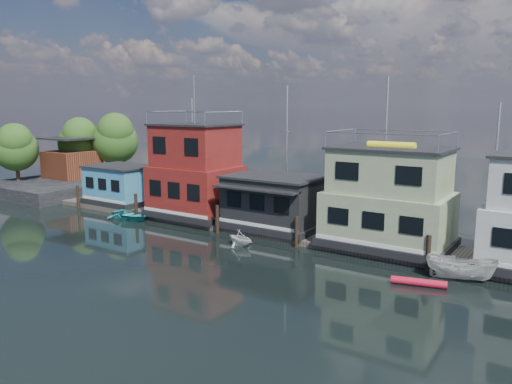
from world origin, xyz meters
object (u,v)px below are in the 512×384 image
Objects in this scene: red_kayak at (419,282)px; motorboat at (461,268)px; houseboat_dark at (275,202)px; dinghy_white at (240,238)px; dinghy_teal at (131,215)px; houseboat_blue at (121,185)px; houseboat_red at (196,172)px; houseboat_green at (389,199)px.

motorboat is (1.73, 2.17, 0.53)m from red_kayak.
red_kayak is (12.81, -5.69, -2.20)m from houseboat_dark.
houseboat_dark is 3.37× the size of dinghy_white.
motorboat is 27.20m from dinghy_teal.
dinghy_white is 12.86m from red_kayak.
houseboat_blue is at bearing 61.24° from dinghy_teal.
red_kayak is at bearing -15.33° from houseboat_red.
red_kayak is at bearing 133.64° from motorboat.
houseboat_green is at bearing -75.55° from dinghy_teal.
motorboat reaches higher than red_kayak.
dinghy_teal is (-12.66, 1.34, -0.15)m from dinghy_white.
houseboat_blue reaches higher than dinghy_teal.
houseboat_red reaches higher than houseboat_blue.
houseboat_dark is 2.51× the size of red_kayak.
houseboat_red is 23.07m from motorboat.
dinghy_white is (-8.99, -4.67, -2.97)m from houseboat_green.
dinghy_teal is at bearing -171.27° from houseboat_green.
houseboat_blue reaches higher than dinghy_white.
motorboat is at bearing -32.57° from houseboat_green.
houseboat_blue is 1.66× the size of motorboat.
dinghy_white is 0.57× the size of motorboat.
houseboat_green is (26.50, 0.00, 1.34)m from houseboat_blue.
houseboat_blue is 6.14m from dinghy_teal.
dinghy_white is 0.74× the size of red_kayak.
houseboat_blue is 1.54× the size of dinghy_teal.
houseboat_dark is 1.92× the size of motorboat.
motorboat is (5.54, -3.54, -2.80)m from houseboat_green.
houseboat_green is 2.85× the size of red_kayak.
houseboat_dark is 1.78× the size of dinghy_teal.
houseboat_green is (17.00, 0.00, -0.55)m from houseboat_red.
houseboat_red is at bearing 150.52° from red_kayak.
houseboat_blue is 18.19m from dinghy_white.
houseboat_blue is 30.91m from red_kayak.
houseboat_blue is 26.53m from houseboat_green.
houseboat_red is 1.60× the size of houseboat_dark.
motorboat is at bearing -84.73° from dinghy_teal.
houseboat_green reaches higher than dinghy_teal.
houseboat_dark is at bearing 9.42° from dinghy_white.
houseboat_green is at bearing -53.22° from dinghy_white.
motorboat is at bearing 37.25° from red_kayak.
houseboat_red is at bearing 179.86° from houseboat_dark.
houseboat_dark is 14.19m from red_kayak.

